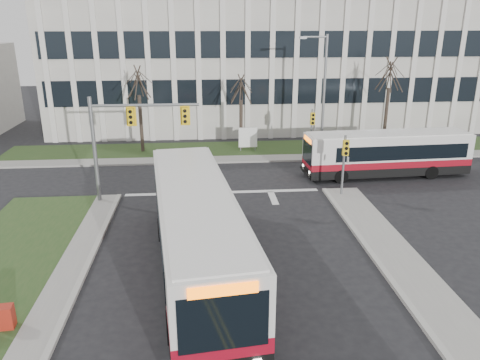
% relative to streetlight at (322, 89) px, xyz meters
% --- Properties ---
extents(ground, '(120.00, 120.00, 0.00)m').
position_rel_streetlight_xyz_m(ground, '(-8.03, -16.20, -5.19)').
color(ground, black).
rests_on(ground, ground).
extents(sidewalk_west, '(1.20, 26.00, 0.14)m').
position_rel_streetlight_xyz_m(sidewalk_west, '(-15.03, -21.20, -5.12)').
color(sidewalk_west, '#9E9B93').
rests_on(sidewalk_west, ground).
extents(sidewalk_east, '(2.00, 26.00, 0.14)m').
position_rel_streetlight_xyz_m(sidewalk_east, '(-0.53, -21.20, -5.12)').
color(sidewalk_east, '#9E9B93').
rests_on(sidewalk_east, ground).
extents(sidewalk_cross, '(44.00, 1.60, 0.14)m').
position_rel_streetlight_xyz_m(sidewalk_cross, '(-3.03, -1.00, -5.12)').
color(sidewalk_cross, '#9E9B93').
rests_on(sidewalk_cross, ground).
extents(building_lawn, '(44.00, 5.00, 0.12)m').
position_rel_streetlight_xyz_m(building_lawn, '(-3.03, 1.80, -5.13)').
color(building_lawn, '#28451D').
rests_on(building_lawn, ground).
extents(office_building, '(40.00, 16.00, 12.00)m').
position_rel_streetlight_xyz_m(office_building, '(-3.03, 13.80, 0.81)').
color(office_building, beige).
rests_on(office_building, ground).
extents(mast_arm_signal, '(6.11, 0.38, 6.20)m').
position_rel_streetlight_xyz_m(mast_arm_signal, '(-13.65, -9.04, -0.94)').
color(mast_arm_signal, slate).
rests_on(mast_arm_signal, ground).
extents(signal_pole_near, '(0.34, 0.39, 3.80)m').
position_rel_streetlight_xyz_m(signal_pole_near, '(-0.83, -9.30, -2.69)').
color(signal_pole_near, slate).
rests_on(signal_pole_near, ground).
extents(signal_pole_far, '(0.34, 0.39, 3.80)m').
position_rel_streetlight_xyz_m(signal_pole_far, '(-0.83, -0.80, -2.69)').
color(signal_pole_far, slate).
rests_on(signal_pole_far, ground).
extents(streetlight, '(2.15, 0.25, 9.20)m').
position_rel_streetlight_xyz_m(streetlight, '(0.00, 0.00, 0.00)').
color(streetlight, slate).
rests_on(streetlight, ground).
extents(directory_sign, '(1.50, 0.12, 2.00)m').
position_rel_streetlight_xyz_m(directory_sign, '(-5.53, 1.30, -4.02)').
color(directory_sign, slate).
rests_on(directory_sign, ground).
extents(tree_left, '(1.80, 1.80, 7.70)m').
position_rel_streetlight_xyz_m(tree_left, '(-14.03, 1.80, 0.32)').
color(tree_left, '#42352B').
rests_on(tree_left, ground).
extents(tree_mid, '(1.80, 1.80, 6.82)m').
position_rel_streetlight_xyz_m(tree_mid, '(-6.03, 2.00, -0.31)').
color(tree_mid, '#42352B').
rests_on(tree_mid, ground).
extents(tree_right, '(1.80, 1.80, 8.25)m').
position_rel_streetlight_xyz_m(tree_right, '(5.97, 1.80, 0.71)').
color(tree_right, '#42352B').
rests_on(tree_right, ground).
extents(bus_main, '(4.55, 13.91, 3.64)m').
position_rel_streetlight_xyz_m(bus_main, '(-9.55, -17.64, -3.37)').
color(bus_main, silver).
rests_on(bus_main, ground).
extents(bus_cross, '(11.24, 2.99, 2.97)m').
position_rel_streetlight_xyz_m(bus_cross, '(3.28, -5.58, -3.71)').
color(bus_cross, silver).
rests_on(bus_cross, ground).
extents(newspaper_box_red, '(0.54, 0.49, 0.95)m').
position_rel_streetlight_xyz_m(newspaper_box_red, '(-16.09, -21.01, -4.72)').
color(newspaper_box_red, '#A12214').
rests_on(newspaper_box_red, ground).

